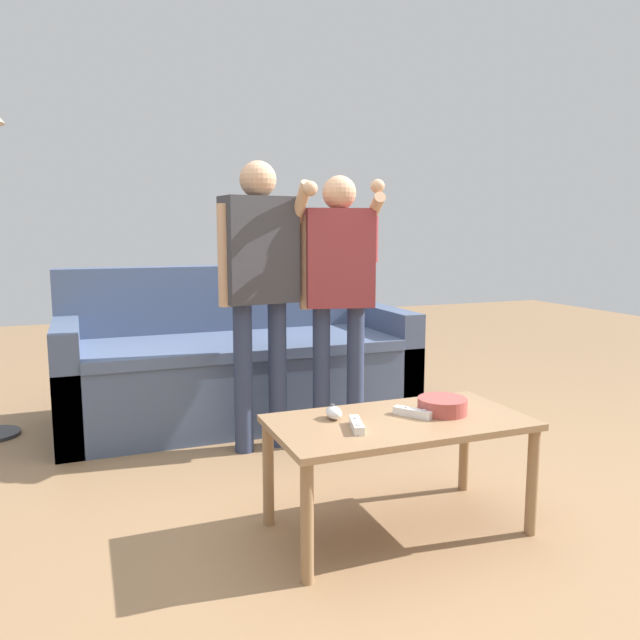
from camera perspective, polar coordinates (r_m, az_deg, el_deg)
ground_plane at (r=2.65m, az=3.29°, el=-17.13°), size 12.00×12.00×0.00m
couch at (r=3.83m, az=-7.70°, el=-4.18°), size 2.08×0.90×0.92m
coffee_table at (r=2.37m, az=7.33°, el=-10.46°), size 0.96×0.50×0.44m
snack_bowl at (r=2.45m, az=11.30°, el=-7.81°), size 0.19×0.19×0.06m
game_remote_nunchuk at (r=2.33m, az=1.29°, el=-8.60°), size 0.06×0.09×0.05m
player_right at (r=3.22m, az=1.78°, el=3.94°), size 0.42×0.34×1.42m
player_center at (r=3.13m, az=-5.64°, el=4.49°), size 0.46×0.34×1.48m
game_remote_wand_near at (r=2.22m, az=3.42°, el=-9.71°), size 0.08×0.16×0.03m
game_remote_wand_far at (r=2.39m, az=8.62°, el=-8.50°), size 0.12×0.15×0.03m
game_remote_wand_spare at (r=2.53m, az=11.97°, el=-7.61°), size 0.15×0.12×0.03m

